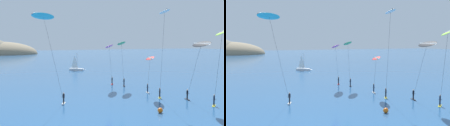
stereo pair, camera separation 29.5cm
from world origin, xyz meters
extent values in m
ellipsoid|color=#84755B|center=(12.23, 211.77, 0.00)|extent=(57.80, 44.76, 19.66)
cube|color=white|center=(17.44, 69.45, 0.35)|extent=(4.19, 4.55, 0.70)
cone|color=white|center=(19.01, 67.63, 0.35)|extent=(1.91, 2.07, 0.67)
cylinder|color=#B2B2B7|center=(17.64, 69.22, 3.20)|extent=(0.12, 0.12, 5.00)
pyramid|color=white|center=(17.05, 69.91, 3.03)|extent=(1.23, 1.42, 4.25)
cylinder|color=#A5A5AD|center=(17.05, 69.91, 0.95)|extent=(1.23, 1.42, 0.08)
cube|color=yellow|center=(12.19, 19.65, 0.04)|extent=(1.24, 1.42, 0.08)
cylinder|color=black|center=(12.19, 19.65, 0.48)|extent=(0.22, 0.22, 0.80)
cube|color=black|center=(12.19, 19.65, 1.18)|extent=(0.35, 0.39, 0.60)
sphere|color=#9E7051|center=(12.19, 19.65, 1.60)|extent=(0.22, 0.22, 0.22)
cylinder|color=black|center=(12.00, 19.36, 1.06)|extent=(0.48, 0.34, 0.04)
ellipsoid|color=white|center=(9.12, 15.01, 13.79)|extent=(4.05, 5.04, 0.63)
cylinder|color=black|center=(9.12, 15.01, 13.84)|extent=(2.77, 4.08, 0.16)
cylinder|color=#333338|center=(10.56, 17.19, 7.38)|extent=(2.91, 4.38, 12.64)
cube|color=#2D2D33|center=(13.68, 33.43, 0.04)|extent=(1.09, 1.50, 0.08)
cylinder|color=#192338|center=(13.68, 33.43, 0.48)|extent=(0.22, 0.22, 0.80)
cube|color=#192338|center=(13.68, 33.43, 1.18)|extent=(0.38, 0.38, 0.60)
sphere|color=tan|center=(13.68, 33.43, 1.60)|extent=(0.22, 0.22, 0.22)
cylinder|color=black|center=(13.44, 33.18, 1.06)|extent=(0.43, 0.41, 0.04)
ellipsoid|color=green|center=(11.87, 31.53, 9.13)|extent=(4.56, 4.69, 0.89)
cylinder|color=#D660B7|center=(11.87, 31.53, 9.18)|extent=(3.51, 3.68, 0.16)
cylinder|color=#333338|center=(12.65, 32.35, 5.05)|extent=(1.61, 1.68, 7.98)
cube|color=silver|center=(-3.32, 23.54, 0.04)|extent=(1.06, 1.51, 0.08)
cylinder|color=black|center=(-3.32, 23.54, 0.48)|extent=(0.22, 0.22, 0.80)
cube|color=black|center=(-3.32, 23.54, 1.18)|extent=(0.38, 0.38, 0.60)
sphere|color=tan|center=(-3.32, 23.54, 1.60)|extent=(0.22, 0.22, 0.22)
cylinder|color=black|center=(-3.56, 23.29, 1.06)|extent=(0.43, 0.41, 0.04)
ellipsoid|color=#23B2C6|center=(-7.44, 19.18, 12.71)|extent=(4.88, 5.07, 0.88)
cylinder|color=#DB4C38|center=(-7.44, 19.18, 12.76)|extent=(3.97, 4.20, 0.16)
cylinder|color=#333338|center=(-5.50, 21.23, 6.83)|extent=(3.91, 4.14, 11.56)
cube|color=red|center=(12.71, 36.90, 0.04)|extent=(1.15, 1.48, 0.08)
cylinder|color=black|center=(12.71, 36.90, 0.48)|extent=(0.22, 0.22, 0.80)
cube|color=black|center=(12.71, 36.90, 1.18)|extent=(0.36, 0.39, 0.60)
sphere|color=#9E7051|center=(12.71, 36.90, 1.60)|extent=(0.22, 0.22, 0.22)
cylinder|color=black|center=(12.50, 36.62, 1.06)|extent=(0.46, 0.36, 0.04)
ellipsoid|color=#D62D9E|center=(10.13, 33.49, 8.52)|extent=(4.71, 5.56, 0.89)
cylinder|color=#28D160|center=(10.13, 33.49, 8.57)|extent=(3.50, 4.54, 0.16)
cylinder|color=#333338|center=(11.32, 35.06, 4.74)|extent=(2.40, 3.16, 7.37)
cube|color=#2D2D33|center=(15.27, 16.43, 0.04)|extent=(0.96, 1.54, 0.08)
cylinder|color=black|center=(15.27, 16.43, 0.48)|extent=(0.22, 0.22, 0.80)
cube|color=black|center=(15.27, 16.43, 1.18)|extent=(0.33, 0.39, 0.60)
sphere|color=beige|center=(15.27, 16.43, 1.60)|extent=(0.22, 0.22, 0.22)
cylinder|color=black|center=(15.11, 16.12, 1.06)|extent=(0.51, 0.29, 0.04)
ellipsoid|color=black|center=(12.53, 11.15, 9.12)|extent=(4.27, 6.28, 0.98)
cylinder|color=white|center=(12.53, 11.15, 9.17)|extent=(2.88, 5.35, 0.16)
cylinder|color=#333338|center=(13.82, 13.64, 5.04)|extent=(2.61, 5.00, 7.97)
cube|color=yellow|center=(15.35, 11.08, 0.04)|extent=(1.45, 1.21, 0.08)
cylinder|color=#192338|center=(15.35, 11.08, 0.48)|extent=(0.22, 0.22, 0.80)
cube|color=#192338|center=(15.35, 11.08, 1.18)|extent=(0.38, 0.39, 0.60)
sphere|color=tan|center=(15.35, 11.08, 1.60)|extent=(0.22, 0.22, 0.22)
cylinder|color=black|center=(15.12, 10.82, 1.06)|extent=(0.43, 0.40, 0.04)
ellipsoid|color=#8CD12D|center=(11.32, 6.67, 10.58)|extent=(5.30, 5.60, 0.98)
cylinder|color=#722DD1|center=(11.32, 6.67, 10.63)|extent=(4.09, 4.45, 0.16)
cylinder|color=#333338|center=(13.22, 8.75, 5.77)|extent=(3.83, 4.19, 9.43)
cube|color=silver|center=(13.39, 24.68, 0.04)|extent=(1.03, 1.52, 0.08)
cylinder|color=#192338|center=(13.39, 24.68, 0.48)|extent=(0.22, 0.22, 0.80)
cube|color=#192338|center=(13.39, 24.68, 1.18)|extent=(0.35, 0.39, 0.60)
sphere|color=#9E7051|center=(13.39, 24.68, 1.60)|extent=(0.22, 0.22, 0.22)
cylinder|color=black|center=(13.20, 24.38, 1.06)|extent=(0.49, 0.32, 0.04)
ellipsoid|color=red|center=(11.19, 21.07, 6.66)|extent=(3.83, 5.04, 0.73)
cylinder|color=#23D6DB|center=(11.19, 21.07, 6.71)|extent=(2.63, 4.17, 0.16)
cylinder|color=#333338|center=(12.19, 22.73, 3.81)|extent=(2.05, 3.34, 5.51)
sphere|color=orange|center=(5.87, 11.77, 0.35)|extent=(0.70, 0.70, 0.70)
camera|label=1|loc=(-17.65, -16.94, 9.37)|focal=45.00mm
camera|label=2|loc=(-17.39, -17.09, 9.37)|focal=45.00mm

